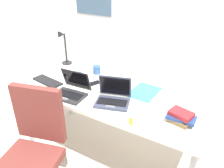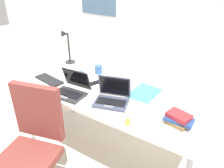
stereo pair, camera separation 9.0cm
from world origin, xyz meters
The scene contains 15 objects.
ground_plane centered at (0.00, 0.00, 0.00)m, with size 12.00×12.00×0.00m, color #B7AD9E.
wall_back centered at (0.00, 1.10, 1.30)m, with size 6.00×0.13×2.60m.
desk centered at (0.00, 0.00, 0.68)m, with size 1.80×0.80×0.74m.
desk_lamp centered at (-0.80, 0.28, 0.94)m, with size 0.12×0.18×0.40m.
laptop_near_lamp centered at (-0.29, -0.23, 0.78)m, with size 0.30×0.28×0.21m.
laptop_front_right centered at (0.10, -0.15, 0.78)m, with size 0.34×0.30×0.21m.
external_keyboard centered at (-0.65, -0.16, 0.75)m, with size 0.33×0.12×0.02m, color black.
computer_mouse centered at (-0.07, 0.09, 0.76)m, with size 0.06×0.10×0.03m, color black.
cell_phone centered at (-0.23, 0.04, 0.74)m, with size 0.06×0.14×0.01m, color black.
headphones centered at (-0.49, 0.08, 0.76)m, with size 0.21×0.18×0.04m.
pill_bottle centered at (0.37, -0.34, 0.78)m, with size 0.04×0.04×0.08m.
book_stack centered at (0.67, -0.14, 0.78)m, with size 0.21×0.16×0.09m.
paper_folder_front_right centered at (0.26, 0.14, 0.74)m, with size 0.23×0.31×0.01m, color #338CC6.
coffee_mug centered at (-0.34, 0.26, 0.78)m, with size 0.11×0.08×0.09m.
office_chair centered at (-0.29, -0.75, 0.40)m, with size 0.55×0.60×0.97m.
Camera 2 is at (1.01, -1.54, 1.79)m, focal length 36.89 mm.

